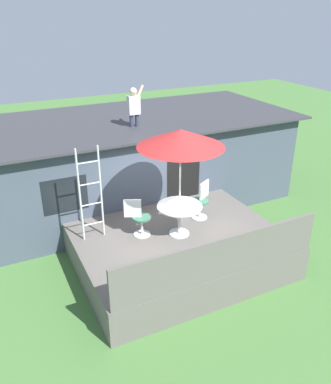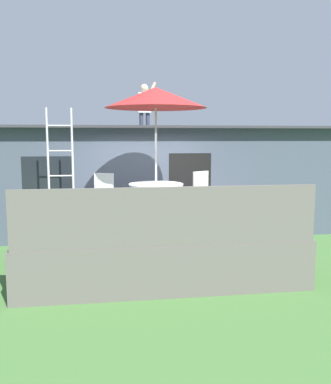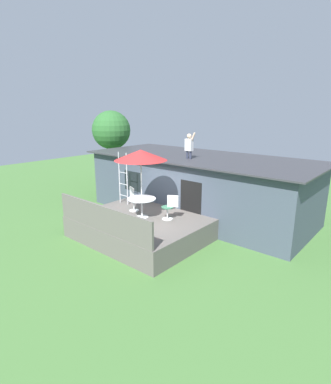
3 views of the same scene
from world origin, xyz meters
name	(u,v)px [view 1 (image 1 of 3)]	position (x,y,z in m)	size (l,w,h in m)	color
ground_plane	(176,260)	(0.00, 0.00, 0.00)	(40.00, 40.00, 0.00)	#477538
house	(122,162)	(0.00, 3.60, 1.35)	(10.50, 4.50, 2.68)	#424C5B
deck	(176,247)	(0.00, 0.00, 0.40)	(4.68, 3.90, 0.80)	#605B56
deck_railing	(221,258)	(0.00, -1.90, 1.25)	(4.58, 0.08, 0.90)	#605B56
patio_table	(179,212)	(0.04, -0.08, 1.39)	(1.04, 1.04, 0.74)	silver
patio_umbrella	(181,138)	(0.04, -0.08, 3.15)	(1.90, 1.90, 2.54)	silver
step_ladder	(91,194)	(-1.80, 0.67, 1.90)	(0.52, 0.04, 2.20)	silver
person_figure	(134,104)	(0.11, 2.72, 3.29)	(0.47, 0.20, 1.11)	#33384C
patio_chair_left	(138,218)	(-0.83, 0.30, 1.26)	(0.59, 0.44, 0.92)	silver
patio_chair_right	(201,200)	(0.94, 0.43, 1.26)	(0.58, 0.44, 0.92)	silver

